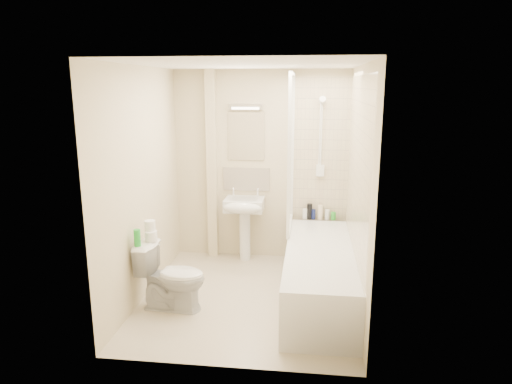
# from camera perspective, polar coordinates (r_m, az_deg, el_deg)

# --- Properties ---
(floor) EXTENTS (2.50, 2.50, 0.00)m
(floor) POSITION_cam_1_polar(r_m,az_deg,el_deg) (4.99, -1.04, -13.01)
(floor) COLOR beige
(floor) RESTS_ON ground
(wall_back) EXTENTS (2.20, 0.02, 2.40)m
(wall_back) POSITION_cam_1_polar(r_m,az_deg,el_deg) (5.81, 0.60, 3.23)
(wall_back) COLOR beige
(wall_back) RESTS_ON ground
(wall_left) EXTENTS (0.02, 2.50, 2.40)m
(wall_left) POSITION_cam_1_polar(r_m,az_deg,el_deg) (4.87, -14.05, 0.88)
(wall_left) COLOR beige
(wall_left) RESTS_ON ground
(wall_right) EXTENTS (0.02, 2.50, 2.40)m
(wall_right) POSITION_cam_1_polar(r_m,az_deg,el_deg) (4.58, 12.67, 0.18)
(wall_right) COLOR beige
(wall_right) RESTS_ON ground
(ceiling) EXTENTS (2.20, 2.50, 0.02)m
(ceiling) POSITION_cam_1_polar(r_m,az_deg,el_deg) (4.49, -1.17, 15.69)
(ceiling) COLOR white
(ceiling) RESTS_ON wall_back
(tile_back) EXTENTS (0.70, 0.01, 1.75)m
(tile_back) POSITION_cam_1_polar(r_m,az_deg,el_deg) (5.73, 8.10, 5.24)
(tile_back) COLOR beige
(tile_back) RESTS_ON wall_back
(tile_right) EXTENTS (0.01, 2.10, 1.75)m
(tile_right) POSITION_cam_1_polar(r_m,az_deg,el_deg) (4.58, 12.60, 3.08)
(tile_right) COLOR beige
(tile_right) RESTS_ON wall_right
(pipe_boxing) EXTENTS (0.12, 0.12, 2.40)m
(pipe_boxing) POSITION_cam_1_polar(r_m,az_deg,el_deg) (5.85, -5.52, 3.24)
(pipe_boxing) COLOR beige
(pipe_boxing) RESTS_ON ground
(splashback) EXTENTS (0.60, 0.02, 0.30)m
(splashback) POSITION_cam_1_polar(r_m,az_deg,el_deg) (5.85, -1.21, 1.61)
(splashback) COLOR beige
(splashback) RESTS_ON wall_back
(mirror) EXTENTS (0.46, 0.01, 0.60)m
(mirror) POSITION_cam_1_polar(r_m,az_deg,el_deg) (5.77, -1.24, 6.97)
(mirror) COLOR white
(mirror) RESTS_ON wall_back
(strip_light) EXTENTS (0.42, 0.07, 0.07)m
(strip_light) POSITION_cam_1_polar(r_m,az_deg,el_deg) (5.72, -1.29, 10.63)
(strip_light) COLOR silver
(strip_light) RESTS_ON wall_back
(bathtub) EXTENTS (0.70, 2.10, 0.55)m
(bathtub) POSITION_cam_1_polar(r_m,az_deg,el_deg) (4.89, 7.92, -10.02)
(bathtub) COLOR white
(bathtub) RESTS_ON ground
(shower_screen) EXTENTS (0.04, 0.92, 1.80)m
(shower_screen) POSITION_cam_1_polar(r_m,az_deg,el_deg) (5.30, 4.39, 4.96)
(shower_screen) COLOR white
(shower_screen) RESTS_ON bathtub
(shower_fixture) EXTENTS (0.10, 0.16, 0.99)m
(shower_fixture) POSITION_cam_1_polar(r_m,az_deg,el_deg) (5.67, 8.13, 6.39)
(shower_fixture) COLOR white
(shower_fixture) RESTS_ON wall_back
(pedestal_sink) EXTENTS (0.48, 0.46, 0.93)m
(pedestal_sink) POSITION_cam_1_polar(r_m,az_deg,el_deg) (5.72, -1.51, -2.51)
(pedestal_sink) COLOR white
(pedestal_sink) RESTS_ON ground
(bottle_white_a) EXTENTS (0.06, 0.06, 0.13)m
(bottle_white_a) POSITION_cam_1_polar(r_m,az_deg,el_deg) (5.82, 6.14, -2.74)
(bottle_white_a) COLOR white
(bottle_white_a) RESTS_ON bathtub
(bottle_black_b) EXTENTS (0.06, 0.06, 0.20)m
(bottle_black_b) POSITION_cam_1_polar(r_m,az_deg,el_deg) (5.81, 6.70, -2.43)
(bottle_black_b) COLOR black
(bottle_black_b) RESTS_ON bathtub
(bottle_blue) EXTENTS (0.05, 0.05, 0.13)m
(bottle_blue) POSITION_cam_1_polar(r_m,az_deg,el_deg) (5.82, 7.19, -2.79)
(bottle_blue) COLOR navy
(bottle_blue) RESTS_ON bathtub
(bottle_cream) EXTENTS (0.06, 0.06, 0.18)m
(bottle_cream) POSITION_cam_1_polar(r_m,az_deg,el_deg) (5.81, 8.02, -2.53)
(bottle_cream) COLOR #FAE5C1
(bottle_cream) RESTS_ON bathtub
(bottle_white_b) EXTENTS (0.06, 0.06, 0.13)m
(bottle_white_b) POSITION_cam_1_polar(r_m,az_deg,el_deg) (5.82, 8.89, -2.82)
(bottle_white_b) COLOR silver
(bottle_white_b) RESTS_ON bathtub
(bottle_green) EXTENTS (0.06, 0.06, 0.10)m
(bottle_green) POSITION_cam_1_polar(r_m,az_deg,el_deg) (5.83, 9.64, -2.98)
(bottle_green) COLOR green
(bottle_green) RESTS_ON bathtub
(toilet) EXTENTS (0.49, 0.73, 0.68)m
(toilet) POSITION_cam_1_polar(r_m,az_deg,el_deg) (4.71, -10.46, -10.32)
(toilet) COLOR white
(toilet) RESTS_ON ground
(toilet_roll_lower) EXTENTS (0.12, 0.12, 0.10)m
(toilet_roll_lower) POSITION_cam_1_polar(r_m,az_deg,el_deg) (4.70, -12.99, -5.39)
(toilet_roll_lower) COLOR white
(toilet_roll_lower) RESTS_ON toilet
(toilet_roll_upper) EXTENTS (0.11, 0.11, 0.10)m
(toilet_roll_upper) POSITION_cam_1_polar(r_m,az_deg,el_deg) (4.69, -13.12, -4.11)
(toilet_roll_upper) COLOR white
(toilet_roll_upper) RESTS_ON toilet_roll_lower
(green_bottle) EXTENTS (0.06, 0.06, 0.17)m
(green_bottle) POSITION_cam_1_polar(r_m,az_deg,el_deg) (4.57, -14.62, -5.57)
(green_bottle) COLOR green
(green_bottle) RESTS_ON toilet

